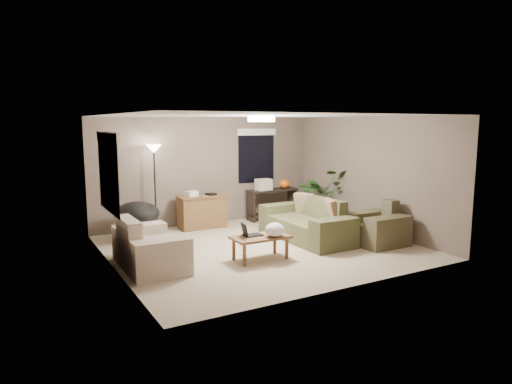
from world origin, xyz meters
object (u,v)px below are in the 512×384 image
houseplant (320,202)px  cat_scratching_post (337,217)px  main_sofa (307,225)px  loveseat (148,250)px  coffee_table (260,240)px  desk (202,212)px  armchair (377,229)px  console_table (272,202)px  papasan_chair (137,218)px  floor_lamp (154,159)px

houseplant → cat_scratching_post: bearing=-80.4°
main_sofa → loveseat: (-3.38, -0.22, 0.00)m
loveseat → cat_scratching_post: bearing=10.6°
coffee_table → desk: bearing=88.6°
main_sofa → armchair: bearing=-44.5°
console_table → cat_scratching_post: 1.68m
desk → papasan_chair: papasan_chair is taller
papasan_chair → loveseat: bearing=-99.7°
armchair → cat_scratching_post: 1.66m
main_sofa → loveseat: same height
floor_lamp → houseplant: size_ratio=1.48×
armchair → papasan_chair: bearing=147.6°
armchair → cat_scratching_post: size_ratio=2.00×
desk → console_table: 1.89m
desk → cat_scratching_post: desk is taller
console_table → cat_scratching_post: bearing=-57.3°
floor_lamp → houseplant: (3.75, -0.93, -1.09)m
coffee_table → houseplant: houseplant is taller
coffee_table → desk: size_ratio=0.91×
armchair → floor_lamp: (-3.50, 3.07, 1.30)m
loveseat → houseplant: bearing=16.9°
armchair → desk: size_ratio=0.91×
console_table → floor_lamp: size_ratio=0.68×
floor_lamp → houseplant: floor_lamp is taller
main_sofa → loveseat: bearing=-176.3°
main_sofa → armchair: same height
papasan_chair → floor_lamp: (0.54, 0.50, 1.13)m
main_sofa → armchair: 1.38m
floor_lamp → houseplant: 4.01m
main_sofa → loveseat: size_ratio=1.38×
console_table → papasan_chair: 3.51m
coffee_table → floor_lamp: size_ratio=0.52×
main_sofa → console_table: main_sofa is taller
desk → houseplant: houseplant is taller
console_table → papasan_chair: papasan_chair is taller
armchair → houseplant: size_ratio=0.77×
coffee_table → floor_lamp: (-0.97, 2.86, 1.24)m
desk → cat_scratching_post: bearing=-25.8°
armchair → cat_scratching_post: bearing=78.5°
papasan_chair → houseplant: (4.29, -0.43, 0.04)m
floor_lamp → houseplant: bearing=-13.9°
loveseat → papasan_chair: size_ratio=1.50×
main_sofa → loveseat: 3.38m
loveseat → coffee_table: (1.83, -0.53, 0.06)m
coffee_table → console_table: size_ratio=0.77×
main_sofa → coffee_table: main_sofa is taller
armchair → cat_scratching_post: armchair is taller
floor_lamp → cat_scratching_post: bearing=-20.7°
desk → console_table: (1.89, 0.05, 0.06)m
papasan_chair → armchair: bearing=-32.4°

